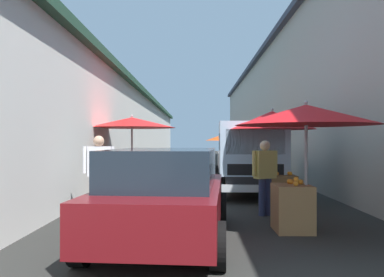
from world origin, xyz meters
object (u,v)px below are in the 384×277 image
Objects in this scene: hatchback_car at (165,195)px; fruit_stall_far_right at (235,139)px; vendor_in_shade at (99,169)px; fruit_stall_near_left at (273,132)px; vendor_by_crates at (265,172)px; fruit_stall_mid_lane at (304,128)px; delivery_truck at (250,160)px; fruit_stall_near_right at (133,132)px.

fruit_stall_far_right is at bearing -11.74° from hatchback_car.
vendor_in_shade is at bearing 36.08° from hatchback_car.
vendor_in_shade reaches higher than hatchback_car.
hatchback_car is at bearing 146.92° from fruit_stall_near_left.
fruit_stall_mid_lane is at bearing -163.66° from vendor_by_crates.
hatchback_car is 5.47m from delivery_truck.
fruit_stall_mid_lane is 2.70m from hatchback_car.
fruit_stall_far_right is at bearing -37.52° from fruit_stall_near_right.
fruit_stall_far_right is (9.32, 0.29, -0.15)m from fruit_stall_mid_lane.
delivery_truck is at bearing 16.99° from fruit_stall_near_left.
delivery_truck is (4.35, 0.36, -0.76)m from fruit_stall_mid_lane.
delivery_truck reaches higher than hatchback_car.
fruit_stall_near_right is 5.80m from hatchback_car.
vendor_by_crates is (-2.89, 0.07, -0.13)m from delivery_truck.
delivery_truck is 2.95× the size of vendor_in_shade.
fruit_stall_near_left is at bearing -176.91° from fruit_stall_far_right.
fruit_stall_far_right is 0.49× the size of delivery_truck.
fruit_stall_mid_lane reaches higher than vendor_in_shade.
hatchback_car is at bearing -143.92° from vendor_in_shade.
fruit_stall_mid_lane is 0.50× the size of delivery_truck.
vendor_by_crates is 0.94× the size of vendor_in_shade.
fruit_stall_far_right is 5.01m from delivery_truck.
fruit_stall_near_right is at bearing 142.48° from fruit_stall_far_right.
vendor_in_shade is at bearing 155.08° from fruit_stall_far_right.
fruit_stall_near_left is (3.00, -0.05, -0.00)m from fruit_stall_mid_lane.
fruit_stall_near_left is 1.42× the size of vendor_in_shade.
fruit_stall_mid_lane is at bearing 178.96° from fruit_stall_near_left.
fruit_stall_near_left reaches higher than vendor_by_crates.
vendor_by_crates is at bearing 178.98° from fruit_stall_far_right.
delivery_truck is at bearing 4.71° from fruit_stall_mid_lane.
vendor_in_shade is at bearing 70.08° from fruit_stall_mid_lane.
fruit_stall_far_right is 10.31m from hatchback_car.
hatchback_car is (-3.73, 2.43, -1.05)m from fruit_stall_near_left.
fruit_stall_far_right is at bearing 3.09° from fruit_stall_near_left.
fruit_stall_near_right reaches higher than fruit_stall_mid_lane.
vendor_by_crates is at bearing 178.64° from delivery_truck.
vendor_in_shade is (-1.57, 4.01, -0.81)m from fruit_stall_near_left.
hatchback_car is 2.69m from vendor_in_shade.
vendor_by_crates is at bearing -89.62° from vendor_in_shade.
vendor_by_crates is at bearing -134.99° from fruit_stall_near_right.
vendor_in_shade is (-3.36, 0.19, -0.86)m from fruit_stall_near_right.
fruit_stall_mid_lane is 6.09m from fruit_stall_near_right.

